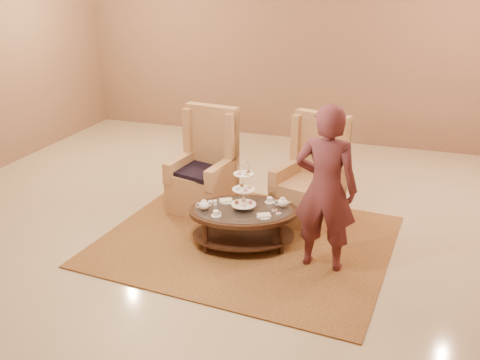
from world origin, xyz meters
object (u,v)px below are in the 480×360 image
(armchair_right, at_px, (312,185))
(person, at_px, (326,189))
(tea_table, at_px, (244,216))
(armchair_left, at_px, (205,175))

(armchair_right, height_order, person, person)
(armchair_right, bearing_deg, tea_table, -103.11)
(armchair_right, xyz_separation_m, person, (0.33, -1.07, 0.41))
(armchair_right, bearing_deg, person, -55.56)
(tea_table, bearing_deg, armchair_right, 40.97)
(armchair_right, bearing_deg, armchair_left, -157.66)
(tea_table, relative_size, armchair_left, 1.07)
(person, bearing_deg, tea_table, -8.16)
(armchair_left, height_order, person, person)
(person, bearing_deg, armchair_left, -28.40)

